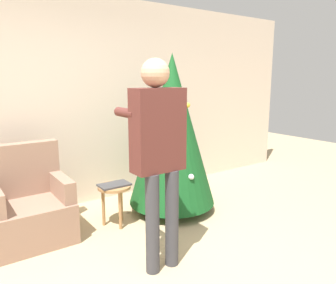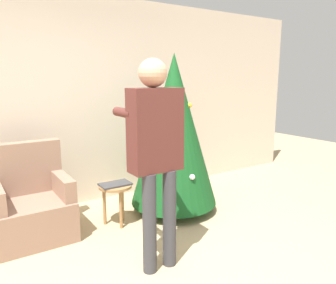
{
  "view_description": "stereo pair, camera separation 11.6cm",
  "coord_description": "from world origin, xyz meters",
  "px_view_note": "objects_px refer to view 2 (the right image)",
  "views": [
    {
      "loc": [
        -1.33,
        -1.89,
        1.66
      ],
      "look_at": [
        0.58,
        0.81,
        1.01
      ],
      "focal_mm": 35.0,
      "sensor_mm": 36.0,
      "label": 1
    },
    {
      "loc": [
        -1.23,
        -1.95,
        1.66
      ],
      "look_at": [
        0.58,
        0.81,
        1.01
      ],
      "focal_mm": 35.0,
      "sensor_mm": 36.0,
      "label": 2
    }
  ],
  "objects_px": {
    "christmas_tree": "(174,130)",
    "armchair": "(31,206)",
    "person_standing": "(156,145)",
    "side_stool": "(115,192)"
  },
  "relations": [
    {
      "from": "person_standing",
      "to": "side_stool",
      "type": "xyz_separation_m",
      "value": [
        0.05,
        0.97,
        -0.72
      ]
    },
    {
      "from": "person_standing",
      "to": "side_stool",
      "type": "bearing_deg",
      "value": 87.24
    },
    {
      "from": "christmas_tree",
      "to": "person_standing",
      "type": "distance_m",
      "value": 1.28
    },
    {
      "from": "armchair",
      "to": "person_standing",
      "type": "xyz_separation_m",
      "value": [
        0.82,
        -1.19,
        0.77
      ]
    },
    {
      "from": "christmas_tree",
      "to": "armchair",
      "type": "xyz_separation_m",
      "value": [
        -1.66,
        0.22,
        -0.69
      ]
    },
    {
      "from": "side_stool",
      "to": "christmas_tree",
      "type": "bearing_deg",
      "value": -0.57
    },
    {
      "from": "armchair",
      "to": "christmas_tree",
      "type": "bearing_deg",
      "value": -7.66
    },
    {
      "from": "person_standing",
      "to": "armchair",
      "type": "bearing_deg",
      "value": 124.6
    },
    {
      "from": "christmas_tree",
      "to": "armchair",
      "type": "bearing_deg",
      "value": 172.34
    },
    {
      "from": "person_standing",
      "to": "side_stool",
      "type": "relative_size",
      "value": 3.87
    }
  ]
}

